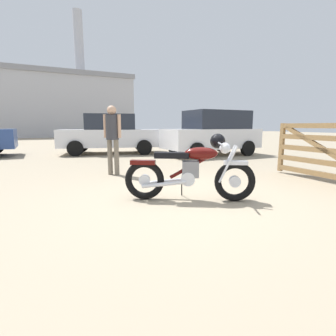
{
  "coord_description": "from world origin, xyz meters",
  "views": [
    {
      "loc": [
        -1.89,
        -3.6,
        1.19
      ],
      "look_at": [
        -0.29,
        0.43,
        0.46
      ],
      "focal_mm": 27.03,
      "sensor_mm": 36.0,
      "label": 1
    }
  ],
  "objects_px": {
    "vintage_motorcycle": "(193,170)",
    "silver_sedan_mid": "(111,134)",
    "bystander": "(112,133)",
    "red_hatchback_near": "(213,132)"
  },
  "relations": [
    {
      "from": "vintage_motorcycle",
      "to": "silver_sedan_mid",
      "type": "relative_size",
      "value": 0.43
    },
    {
      "from": "red_hatchback_near",
      "to": "vintage_motorcycle",
      "type": "bearing_deg",
      "value": 51.3
    },
    {
      "from": "vintage_motorcycle",
      "to": "red_hatchback_near",
      "type": "height_order",
      "value": "red_hatchback_near"
    },
    {
      "from": "bystander",
      "to": "silver_sedan_mid",
      "type": "distance_m",
      "value": 5.01
    },
    {
      "from": "vintage_motorcycle",
      "to": "bystander",
      "type": "height_order",
      "value": "bystander"
    },
    {
      "from": "bystander",
      "to": "silver_sedan_mid",
      "type": "height_order",
      "value": "silver_sedan_mid"
    },
    {
      "from": "vintage_motorcycle",
      "to": "bystander",
      "type": "bearing_deg",
      "value": 133.25
    },
    {
      "from": "vintage_motorcycle",
      "to": "silver_sedan_mid",
      "type": "height_order",
      "value": "silver_sedan_mid"
    },
    {
      "from": "vintage_motorcycle",
      "to": "silver_sedan_mid",
      "type": "bearing_deg",
      "value": 116.39
    },
    {
      "from": "red_hatchback_near",
      "to": "bystander",
      "type": "bearing_deg",
      "value": 27.24
    }
  ]
}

